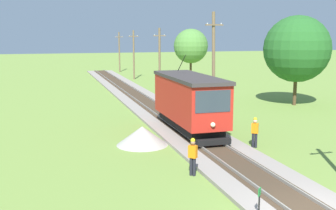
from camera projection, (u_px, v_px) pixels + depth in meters
The scene contains 13 objects.
sleeper_bed at pixel (306, 210), 15.09m from camera, with size 2.04×120.00×0.01m, color #423323.
rail_right at pixel (324, 206), 15.28m from camera, with size 0.07×120.00×0.14m, color gray.
red_tram at pixel (189, 101), 27.01m from camera, with size 2.60×8.54×4.79m.
utility_pole_near_tram at pixel (214, 65), 31.27m from camera, with size 1.40×0.63×8.09m.
utility_pole_mid at pixel (160, 60), 46.03m from camera, with size 1.40×0.29×7.09m.
utility_pole_far at pixel (134, 54), 59.35m from camera, with size 1.40×0.37×6.93m.
utility_pole_distant at pixel (119, 52), 70.83m from camera, with size 1.40×0.46×6.71m.
trackside_signal_marker at pixel (259, 202), 14.59m from camera, with size 0.21×0.21×1.18m.
gravel_pile at pixel (142, 136), 24.49m from camera, with size 3.04×3.04×1.12m, color #9E998E.
track_worker at pixel (193, 155), 19.13m from camera, with size 0.44×0.44×1.78m.
second_worker at pixel (255, 131), 23.85m from camera, with size 0.45×0.41×1.78m.
tree_left_near at pixel (191, 46), 59.75m from camera, with size 4.92×4.92×7.17m.
tree_right_near at pixel (297, 49), 37.43m from camera, with size 5.99×5.99×8.12m.
Camera 1 is at (-8.81, -12.25, 6.49)m, focal length 44.61 mm.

